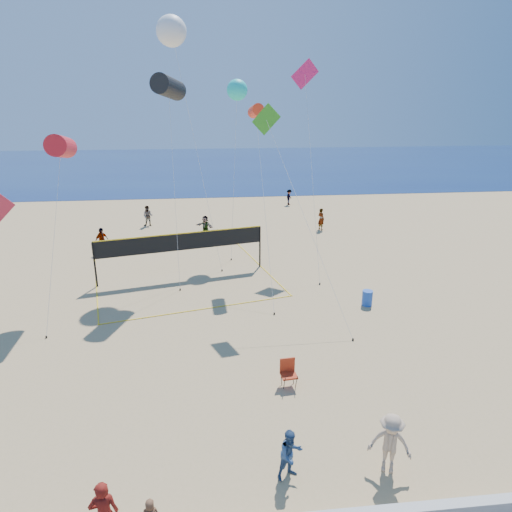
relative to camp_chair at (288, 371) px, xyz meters
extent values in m
plane|color=tan|center=(-2.77, -3.13, -0.59)|extent=(120.00, 120.00, 0.00)
cube|color=navy|center=(-2.77, 58.87, -0.58)|extent=(140.00, 50.00, 0.03)
imported|color=navy|center=(-0.69, -4.28, 0.17)|extent=(0.90, 0.81, 1.53)
imported|color=tan|center=(2.11, -4.35, 0.34)|extent=(1.37, 1.10, 1.86)
imported|color=gray|center=(-9.98, 16.40, 0.29)|extent=(0.99, 1.07, 1.76)
imported|color=gray|center=(-2.96, 19.41, 0.24)|extent=(1.52, 1.34, 1.67)
imported|color=gray|center=(6.26, 20.47, 0.29)|extent=(0.68, 0.76, 1.76)
imported|color=gray|center=(-7.66, 23.15, 0.25)|extent=(0.95, 0.82, 1.69)
imported|color=gray|center=(5.33, 29.80, 0.16)|extent=(0.97, 1.13, 1.51)
cube|color=#AA2B13|center=(0.01, -0.10, -0.13)|extent=(0.61, 0.57, 0.06)
cube|color=#AA2B13|center=(-0.01, 0.12, 0.18)|extent=(0.57, 0.11, 0.56)
cylinder|color=black|center=(-0.19, -0.33, -0.34)|extent=(0.05, 0.29, 0.73)
cylinder|color=black|center=(-0.24, 0.08, -0.34)|extent=(0.05, 0.29, 0.73)
cylinder|color=black|center=(0.26, -0.28, -0.34)|extent=(0.05, 0.29, 0.73)
cylinder|color=black|center=(0.21, 0.13, -0.34)|extent=(0.05, 0.29, 0.73)
cylinder|color=blue|center=(5.21, 6.36, -0.20)|extent=(0.57, 0.57, 0.79)
cylinder|color=black|center=(-9.07, 10.35, 0.71)|extent=(0.10, 0.10, 2.60)
cylinder|color=black|center=(0.41, 12.59, 0.71)|extent=(0.10, 0.10, 2.60)
cube|color=black|center=(-4.33, 11.47, 1.52)|extent=(9.49, 2.26, 0.97)
cube|color=yellow|center=(-4.33, 11.47, 2.04)|extent=(9.49, 2.27, 0.06)
cube|color=yellow|center=(-3.21, 6.73, -0.58)|extent=(9.69, 2.34, 0.02)
cube|color=yellow|center=(-5.45, 16.21, -0.58)|extent=(9.69, 2.34, 0.02)
cylinder|color=red|center=(-9.58, 8.93, 7.26)|extent=(1.20, 2.52, 1.34)
cylinder|color=silver|center=(-9.80, 6.75, 3.36)|extent=(0.46, 4.38, 7.81)
cylinder|color=black|center=(-10.02, 4.57, -0.54)|extent=(0.08, 0.08, 0.10)
cylinder|color=black|center=(-4.59, 12.25, 10.00)|extent=(1.84, 2.79, 1.41)
cylinder|color=silver|center=(-4.49, 10.77, 4.73)|extent=(0.20, 2.98, 10.55)
cylinder|color=black|center=(-4.40, 9.28, -0.54)|extent=(0.08, 0.08, 0.10)
cylinder|color=#F53819|center=(0.20, 12.96, 8.76)|extent=(0.81, 1.66, 0.88)
cylinder|color=silver|center=(0.27, 9.37, 4.11)|extent=(0.16, 7.19, 9.31)
cylinder|color=black|center=(0.34, 5.78, -0.54)|extent=(0.08, 0.08, 0.10)
cube|color=#2E8F20|center=(0.22, 8.53, 8.47)|extent=(1.31, 0.86, 1.53)
cylinder|color=silver|center=(1.81, 5.72, 3.97)|extent=(3.19, 5.65, 9.02)
cylinder|color=black|center=(3.40, 2.90, -0.54)|extent=(0.08, 0.08, 0.10)
cube|color=#D31F6B|center=(3.58, 15.79, 10.86)|extent=(1.84, 0.38, 1.85)
cylinder|color=silver|center=(3.52, 12.53, 5.16)|extent=(0.13, 6.54, 11.41)
cylinder|color=black|center=(3.47, 9.27, -0.54)|extent=(0.08, 0.08, 0.10)
sphere|color=white|center=(-4.46, 15.24, 13.10)|extent=(2.29, 2.29, 1.75)
cylinder|color=silver|center=(-3.22, 13.62, 6.28)|extent=(2.49, 3.24, 13.64)
cylinder|color=black|center=(-1.99, 12.01, -0.54)|extent=(0.08, 0.08, 0.10)
sphere|color=#1EDBCD|center=(-0.55, 17.44, 9.95)|extent=(1.68, 1.68, 1.36)
cylinder|color=silver|center=(-0.93, 15.71, 4.70)|extent=(0.79, 3.48, 10.50)
cylinder|color=black|center=(-1.31, 13.98, -0.54)|extent=(0.08, 0.08, 0.10)
camera|label=1|loc=(-2.71, -14.17, 9.44)|focal=32.00mm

